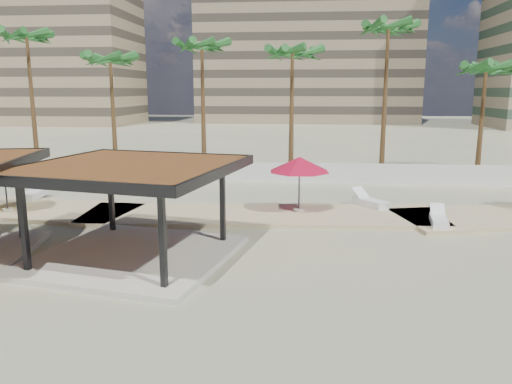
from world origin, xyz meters
TOP-DOWN VIEW (x-y plane):
  - ground at (0.00, 0.00)m, footprint 200.00×200.00m
  - promenade at (2.00, 7.67)m, footprint 44.45×7.97m
  - boundary_wall at (0.00, 16.00)m, footprint 56.00×0.30m
  - building_west at (-42.00, 68.00)m, footprint 34.00×16.00m
  - building_mid at (4.00, 78.00)m, footprint 38.00×16.00m
  - pavilion_central at (-1.81, 0.93)m, footprint 7.62×7.62m
  - umbrella_b at (-9.68, 6.35)m, footprint 3.44×3.44m
  - umbrella_c at (3.68, 7.61)m, footprint 3.58×3.58m
  - lounger_a at (-10.00, 9.18)m, footprint 1.03×2.33m
  - lounger_b at (9.48, 5.84)m, footprint 0.85×1.92m
  - lounger_c at (7.05, 8.99)m, footprint 1.70×2.05m
  - palm_b at (-15.00, 18.70)m, footprint 3.00×3.00m
  - palm_c at (-9.00, 18.10)m, footprint 3.00×3.00m
  - palm_d at (-3.00, 18.90)m, footprint 3.00×3.00m
  - palm_e at (3.00, 18.40)m, footprint 3.00×3.00m
  - palm_f at (9.00, 18.60)m, footprint 3.00×3.00m
  - palm_g at (15.00, 18.20)m, footprint 3.00×3.00m

SIDE VIEW (x-z plane):
  - ground at x=0.00m, z-range 0.00..0.00m
  - promenade at x=2.00m, z-range -0.06..0.18m
  - lounger_b at x=9.48m, z-range 0.00..0.70m
  - lounger_c at x=7.05m, z-range -0.02..0.75m
  - lounger_a at x=-10.00m, z-range -0.04..0.81m
  - boundary_wall at x=0.00m, z-range 0.00..1.20m
  - pavilion_central at x=-1.81m, z-range 0.32..3.60m
  - umbrella_c at x=3.68m, z-range 1.08..3.59m
  - umbrella_b at x=-9.68m, z-range 1.09..3.61m
  - palm_g at x=15.00m, z-range 2.82..10.60m
  - palm_c at x=-9.00m, z-range 3.11..11.55m
  - palm_e at x=3.00m, z-range 3.27..12.07m
  - palm_d at x=-3.00m, z-range 3.50..12.83m
  - palm_b at x=-15.00m, z-range 3.81..13.84m
  - palm_f at x=9.00m, z-range 3.92..14.21m
  - building_mid at x=4.00m, z-range -0.93..29.47m
  - building_west at x=-42.00m, z-range -0.93..31.47m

